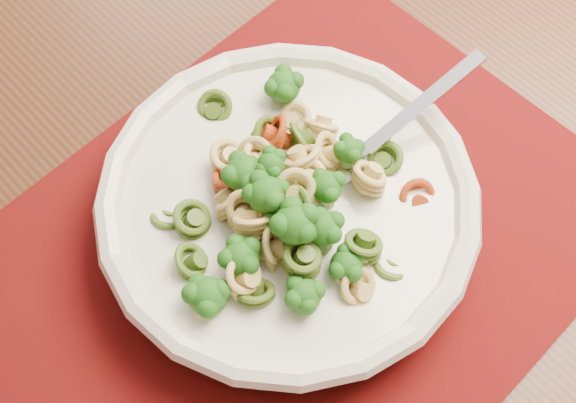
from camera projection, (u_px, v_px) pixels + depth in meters
name	position (u px, v px, depth m)	size (l,w,h in m)	color
dining_table	(159.00, 262.00, 0.73)	(1.63, 1.35, 0.74)	#482914
placemat	(292.00, 250.00, 0.62)	(0.48, 0.37, 0.00)	#530D03
pasta_bowl	(288.00, 207.00, 0.60)	(0.29, 0.29, 0.05)	silver
pasta_broccoli_heap	(288.00, 198.00, 0.59)	(0.24, 0.24, 0.06)	tan
fork	(341.00, 171.00, 0.60)	(0.19, 0.02, 0.01)	silver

